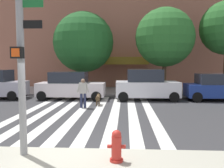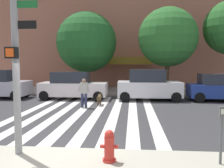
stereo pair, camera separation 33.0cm
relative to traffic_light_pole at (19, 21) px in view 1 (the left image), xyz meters
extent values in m
plane|color=#353538|center=(1.18, 6.41, -3.52)|extent=(160.00, 160.00, 0.00)
cube|color=#9B9293|center=(1.18, 15.24, -3.45)|extent=(80.00, 6.00, 0.15)
cube|color=silver|center=(-2.43, 6.41, -3.52)|extent=(0.45, 11.05, 0.01)
cube|color=silver|center=(-1.53, 6.41, -3.52)|extent=(0.45, 11.05, 0.01)
cube|color=silver|center=(-0.63, 6.41, -3.52)|extent=(0.45, 11.05, 0.01)
cube|color=silver|center=(0.27, 6.41, -3.52)|extent=(0.45, 11.05, 0.01)
cube|color=silver|center=(1.17, 6.41, -3.52)|extent=(0.45, 11.05, 0.01)
cube|color=silver|center=(2.07, 6.41, -3.52)|extent=(0.45, 11.05, 0.01)
cube|color=silver|center=(2.97, 6.41, -3.52)|extent=(0.45, 11.05, 0.01)
cube|color=silver|center=(3.87, 6.41, -3.52)|extent=(0.45, 11.05, 0.01)
cube|color=olive|center=(1.44, 17.64, -0.77)|extent=(6.72, 1.60, 0.70)
cylinder|color=gray|center=(-0.01, 0.05, -0.47)|extent=(0.18, 0.18, 5.80)
cube|color=black|center=(-0.01, -0.15, -0.77)|extent=(0.28, 0.18, 0.28)
cube|color=#E54C14|center=(-0.01, -0.25, -0.77)|extent=(0.20, 0.01, 0.20)
cube|color=#19662D|center=(0.29, 0.05, 0.43)|extent=(0.60, 0.03, 0.18)
cube|color=black|center=(0.27, 0.05, -0.07)|extent=(0.56, 0.03, 0.20)
cylinder|color=red|center=(2.40, -0.26, -3.34)|extent=(0.32, 0.32, 0.06)
cylinder|color=red|center=(2.40, -0.26, -3.04)|extent=(0.24, 0.24, 0.55)
sphere|color=red|center=(2.40, -0.26, -2.72)|extent=(0.23, 0.23, 0.23)
cylinder|color=red|center=(2.23, -0.26, -3.01)|extent=(0.10, 0.09, 0.09)
cylinder|color=red|center=(2.57, -0.26, -3.01)|extent=(0.10, 0.09, 0.09)
cylinder|color=black|center=(-4.97, 11.53, -3.19)|extent=(0.66, 0.22, 0.66)
cylinder|color=black|center=(-4.97, 9.81, -3.19)|extent=(0.66, 0.22, 0.66)
cube|color=silver|center=(-1.14, 10.68, -2.82)|extent=(4.63, 1.85, 0.91)
cube|color=#232833|center=(-1.33, 10.68, -1.99)|extent=(2.49, 1.62, 0.75)
cylinder|color=black|center=(0.70, 11.51, -3.19)|extent=(0.66, 0.22, 0.66)
cylinder|color=black|center=(0.69, 9.83, -3.19)|extent=(0.66, 0.22, 0.66)
cylinder|color=black|center=(-2.97, 11.52, -3.19)|extent=(0.66, 0.22, 0.66)
cylinder|color=black|center=(-2.98, 9.84, -3.19)|extent=(0.66, 0.22, 0.66)
cube|color=silver|center=(4.09, 10.68, -2.76)|extent=(4.29, 2.04, 1.01)
cube|color=#232833|center=(3.92, 10.67, -1.84)|extent=(2.39, 1.76, 0.83)
cylinder|color=black|center=(5.71, 11.60, -3.19)|extent=(0.66, 0.23, 0.66)
cylinder|color=black|center=(5.75, 9.82, -3.19)|extent=(0.66, 0.23, 0.66)
cylinder|color=black|center=(2.42, 11.53, -3.19)|extent=(0.66, 0.23, 0.66)
cylinder|color=black|center=(2.46, 9.75, -3.19)|extent=(0.66, 0.23, 0.66)
cube|color=navy|center=(9.00, 10.68, -2.84)|extent=(4.55, 1.90, 0.86)
cube|color=#232833|center=(8.81, 10.68, -2.06)|extent=(2.70, 1.67, 0.70)
cylinder|color=black|center=(7.20, 11.53, -3.19)|extent=(0.66, 0.22, 0.66)
cylinder|color=black|center=(7.21, 9.81, -3.19)|extent=(0.66, 0.22, 0.66)
cylinder|color=#4C3823|center=(-0.92, 14.43, -2.00)|extent=(0.34, 0.34, 2.73)
sphere|color=#1E5623|center=(-0.92, 14.43, 0.75)|extent=(5.03, 5.03, 5.03)
cylinder|color=#4C3823|center=(5.66, 13.44, -1.81)|extent=(0.32, 0.32, 3.11)
sphere|color=#286628|center=(5.66, 13.44, 1.01)|extent=(4.60, 4.60, 4.60)
cylinder|color=#282D4C|center=(0.13, 7.45, -3.11)|extent=(0.16, 0.16, 0.82)
cylinder|color=#282D4C|center=(0.33, 7.46, -3.11)|extent=(0.16, 0.16, 0.82)
cube|color=#B2ADA3|center=(0.23, 7.46, -2.40)|extent=(0.39, 0.26, 0.60)
cylinder|color=#B2ADA3|center=(-0.01, 7.45, -2.37)|extent=(0.23, 0.10, 0.57)
cylinder|color=#B2ADA3|center=(0.47, 7.47, -2.37)|extent=(0.23, 0.10, 0.57)
sphere|color=#936B51|center=(0.23, 7.46, -1.99)|extent=(0.23, 0.23, 0.22)
cylinder|color=brown|center=(0.98, 8.32, -3.07)|extent=(0.29, 0.72, 0.26)
sphere|color=brown|center=(0.96, 8.76, -2.97)|extent=(0.21, 0.21, 0.20)
cylinder|color=brown|center=(1.00, 7.87, -3.02)|extent=(0.05, 0.24, 0.16)
cylinder|color=brown|center=(0.89, 8.57, -3.36)|extent=(0.06, 0.06, 0.32)
cylinder|color=brown|center=(1.03, 8.57, -3.36)|extent=(0.06, 0.06, 0.32)
cylinder|color=brown|center=(0.92, 8.07, -3.36)|extent=(0.06, 0.06, 0.32)
cylinder|color=brown|center=(1.06, 8.08, -3.36)|extent=(0.06, 0.06, 0.32)
camera|label=1|loc=(2.60, -5.88, -1.03)|focal=38.81mm
camera|label=2|loc=(2.93, -5.86, -1.03)|focal=38.81mm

